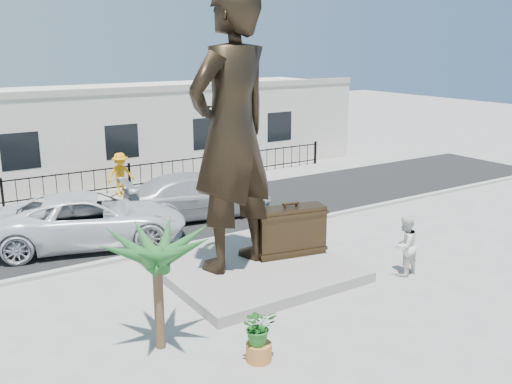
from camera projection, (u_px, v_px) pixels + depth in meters
ground at (294, 285)px, 16.18m from camera, size 100.00×100.00×0.00m
street at (174, 216)px, 22.67m from camera, size 40.00×7.00×0.01m
curb at (217, 239)px, 19.82m from camera, size 40.00×0.25×0.12m
far_sidewalk at (137, 194)px, 25.92m from camera, size 40.00×2.50×0.02m
plinth at (251, 267)px, 17.10m from camera, size 5.20×5.20×0.30m
fence at (129, 178)px, 26.42m from camera, size 22.00×0.10×1.20m
building at (98, 132)px, 29.42m from camera, size 28.00×7.00×4.40m
statue at (231, 132)px, 15.87m from camera, size 3.27×2.56×7.93m
suitcase at (290, 231)px, 17.54m from camera, size 2.25×1.09×1.52m
tourist at (405, 246)px, 16.70m from camera, size 0.98×0.82×1.82m
car_white at (91, 219)px, 19.23m from camera, size 6.93×4.63×1.77m
car_silver at (199, 195)px, 22.38m from camera, size 6.22×3.23×1.72m
worker at (121, 175)px, 25.30m from camera, size 1.33×0.84×1.96m
palm_tree at (161, 347)px, 12.89m from camera, size 1.80×1.80×3.20m
planter at (259, 352)px, 12.31m from camera, size 0.56×0.56×0.40m
shrub at (259, 326)px, 12.15m from camera, size 0.91×0.85×0.83m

